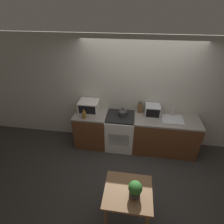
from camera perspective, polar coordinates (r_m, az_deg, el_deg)
ground_plane at (r=4.16m, az=6.58°, el=-16.59°), size 16.00×16.00×0.00m
wall_back at (r=4.10m, az=8.28°, el=5.66°), size 10.00×0.06×2.60m
counter_left_run at (r=4.38m, az=-6.63°, el=-5.42°), size 0.76×0.62×0.90m
counter_right_run at (r=4.34m, az=16.72°, el=-7.24°), size 1.45×0.62×0.90m
stove_range at (r=4.28m, az=2.63°, el=-6.31°), size 0.66×0.62×0.90m
kettle at (r=3.99m, az=3.55°, el=-0.05°), size 0.20×0.20×0.20m
microwave at (r=4.15m, az=-7.56°, el=1.89°), size 0.45×0.37×0.27m
bottle at (r=3.94m, az=-9.06°, el=-0.94°), size 0.08×0.08×0.22m
knife_block at (r=4.13m, az=9.18°, el=1.28°), size 0.12×0.06×0.30m
toaster_oven at (r=4.08m, az=13.07°, el=0.54°), size 0.34×0.30×0.25m
sink_basin at (r=4.10m, az=19.17°, el=-2.22°), size 0.46×0.37×0.24m
dining_table at (r=2.96m, az=5.17°, el=-25.58°), size 0.72×0.64×0.73m
potted_plant at (r=2.73m, az=7.58°, el=-23.63°), size 0.20×0.20×0.26m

